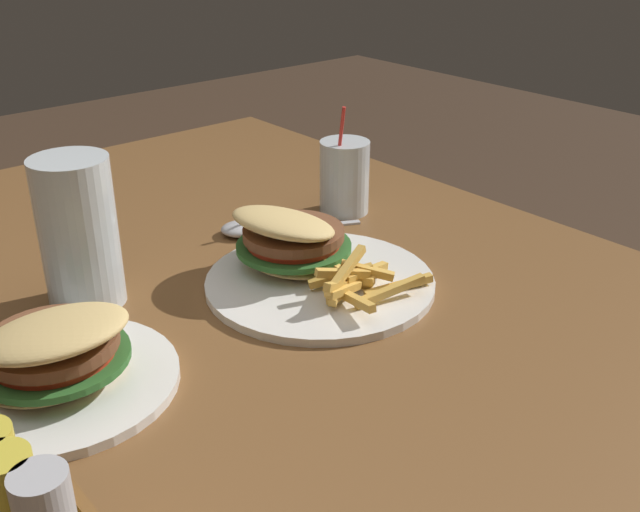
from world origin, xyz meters
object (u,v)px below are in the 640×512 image
at_px(beer_glass, 78,239).
at_px(spoon, 249,228).
at_px(juice_glass, 344,179).
at_px(meal_plate_far, 56,360).
at_px(meal_plate_near, 304,257).

xyz_separation_m(beer_glass, spoon, (0.04, -0.25, -0.07)).
distance_m(juice_glass, meal_plate_far, 0.52).
bearing_deg(beer_glass, meal_plate_near, -117.27).
xyz_separation_m(meal_plate_near, juice_glass, (0.13, -0.18, 0.02)).
xyz_separation_m(spoon, meal_plate_far, (-0.18, 0.34, 0.02)).
bearing_deg(spoon, beer_glass, 34.85).
bearing_deg(juice_glass, beer_glass, 91.77).
height_order(meal_plate_near, beer_glass, beer_glass).
xyz_separation_m(beer_glass, juice_glass, (0.01, -0.41, -0.03)).
height_order(beer_glass, spoon, beer_glass).
relative_size(spoon, meal_plate_far, 0.84).
relative_size(juice_glass, meal_plate_far, 0.71).
relative_size(meal_plate_near, spoon, 1.44).
relative_size(meal_plate_near, meal_plate_far, 1.20).
relative_size(meal_plate_near, beer_glass, 1.59).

